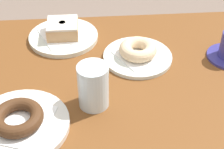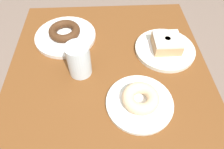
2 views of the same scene
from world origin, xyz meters
name	(u,v)px [view 2 (image 2 of 2)]	position (x,y,z in m)	size (l,w,h in m)	color
table	(110,113)	(0.00, 0.00, 0.61)	(0.97, 0.68, 0.71)	brown
plate_sugar_ring	(139,103)	(0.03, 0.09, 0.72)	(0.20, 0.20, 0.01)	silver
napkin_sugar_ring	(140,102)	(0.03, 0.09, 0.72)	(0.11, 0.11, 0.00)	white
donut_sugar_ring	(140,98)	(0.03, 0.09, 0.74)	(0.11, 0.11, 0.04)	beige
plate_glazed_square	(165,49)	(-0.19, 0.21, 0.72)	(0.21, 0.21, 0.01)	silver
napkin_glazed_square	(165,48)	(-0.19, 0.21, 0.73)	(0.13, 0.13, 0.00)	white
donut_glazed_square	(167,43)	(-0.19, 0.21, 0.75)	(0.09, 0.09, 0.04)	tan
plate_chocolate_ring	(66,36)	(-0.28, -0.16, 0.72)	(0.23, 0.23, 0.02)	silver
napkin_chocolate_ring	(65,34)	(-0.28, -0.16, 0.73)	(0.14, 0.14, 0.00)	white
donut_chocolate_ring	(64,31)	(-0.28, -0.16, 0.74)	(0.12, 0.12, 0.03)	#482A16
water_glass	(79,60)	(-0.11, -0.09, 0.77)	(0.07, 0.07, 0.11)	silver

